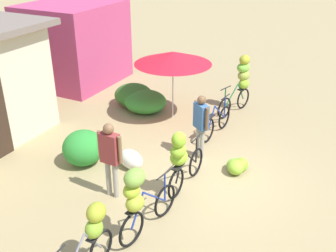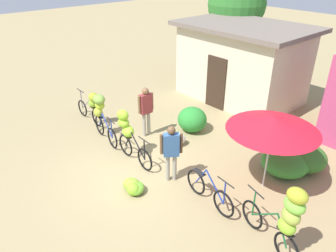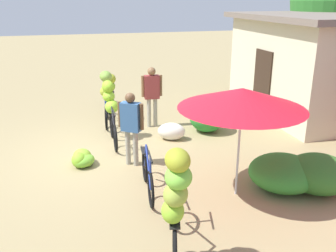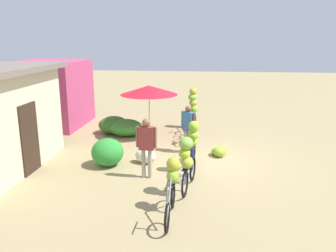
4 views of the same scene
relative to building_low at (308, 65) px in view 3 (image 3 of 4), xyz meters
name	(u,v)px [view 3 (image 3 of 4)]	position (x,y,z in m)	size (l,w,h in m)	color
ground_plane	(104,153)	(1.50, -6.35, -1.51)	(60.00, 60.00, 0.00)	#9A875C
building_low	(308,65)	(0.00, 0.00, 0.00)	(4.98, 3.46, 2.98)	beige
tree_behind_building	(329,2)	(-2.09, 2.07, 1.77)	(2.62, 2.62, 4.63)	brown
hedge_bush_front_left	(207,116)	(0.76, -3.50, -1.09)	(0.99, 0.96, 0.84)	#2A8730
hedge_bush_front_right	(283,173)	(4.10, -3.28, -1.19)	(1.26, 1.30, 0.64)	#33802D
hedge_bush_mid	(318,173)	(4.36, -2.70, -1.16)	(1.17, 1.20, 0.69)	#336B26
market_umbrella	(242,98)	(4.08, -4.22, 0.32)	(2.20, 2.20, 2.01)	beige
bicycle_leftmost	(111,88)	(-1.94, -5.73, -0.80)	(1.65, 0.36, 1.22)	black
bicycle_near_pile	(106,92)	(-0.85, -5.99, -0.64)	(1.66, 0.41, 1.46)	black
bicycle_center_loaded	(111,108)	(0.73, -6.06, -0.65)	(1.63, 0.44, 1.51)	black
bicycle_by_shop	(148,175)	(3.59, -5.78, -1.15)	(1.62, 0.24, 0.96)	black
bicycle_rightmost	(176,195)	(5.52, -5.82, -0.49)	(1.62, 0.58, 1.72)	black
banana_pile_on_ground	(82,159)	(2.06, -6.88, -1.36)	(0.75, 0.65, 0.33)	#87BA30
produce_sack	(171,131)	(1.10, -4.60, -1.29)	(0.70, 0.44, 0.44)	silver
person_vendor	(131,122)	(2.31, -5.84, -0.53)	(0.39, 0.49, 1.60)	gray
person_bystander	(152,91)	(-0.02, -4.84, -0.48)	(0.22, 0.58, 1.67)	gray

